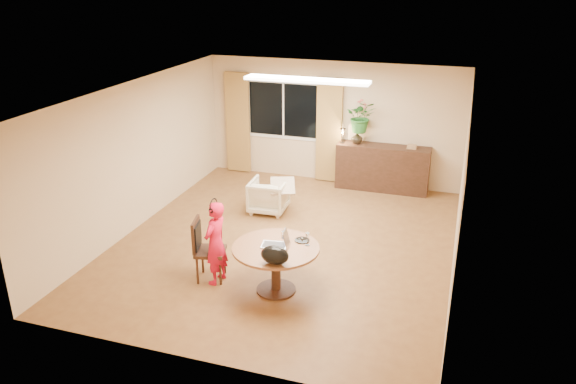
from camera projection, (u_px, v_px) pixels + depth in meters
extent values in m
plane|color=brown|center=(285.00, 243.00, 9.57)|extent=(6.50, 6.50, 0.00)
plane|color=white|center=(285.00, 91.00, 8.61)|extent=(6.50, 6.50, 0.00)
plane|color=tan|center=(333.00, 123.00, 11.96)|extent=(5.50, 0.00, 5.50)
plane|color=tan|center=(137.00, 155.00, 9.87)|extent=(0.00, 6.50, 6.50)
plane|color=tan|center=(461.00, 190.00, 8.30)|extent=(0.00, 6.50, 6.50)
cube|color=white|center=(283.00, 110.00, 12.19)|extent=(1.70, 0.02, 1.30)
cube|color=black|center=(283.00, 110.00, 12.18)|extent=(1.55, 0.01, 1.15)
cube|color=white|center=(283.00, 110.00, 12.17)|extent=(0.04, 0.01, 1.15)
cube|color=olive|center=(238.00, 123.00, 12.55)|extent=(0.55, 0.08, 2.25)
cube|color=olive|center=(329.00, 131.00, 11.95)|extent=(0.55, 0.08, 2.25)
cube|color=white|center=(307.00, 80.00, 9.68)|extent=(2.20, 0.35, 0.05)
cylinder|color=brown|center=(276.00, 248.00, 7.91)|extent=(1.24, 1.24, 0.04)
cylinder|color=black|center=(276.00, 270.00, 8.04)|extent=(0.13, 0.13, 0.67)
cylinder|color=black|center=(276.00, 289.00, 8.16)|extent=(0.57, 0.57, 0.03)
imported|color=red|center=(216.00, 243.00, 8.16)|extent=(0.50, 0.37, 1.28)
imported|color=beige|center=(269.00, 196.00, 10.71)|extent=(0.71, 0.73, 0.64)
cube|color=black|center=(382.00, 168.00, 11.72)|extent=(1.92, 0.47, 0.96)
imported|color=black|center=(357.00, 138.00, 11.66)|extent=(0.24, 0.24, 0.25)
imported|color=#265C22|center=(361.00, 117.00, 11.47)|extent=(0.69, 0.63, 0.66)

